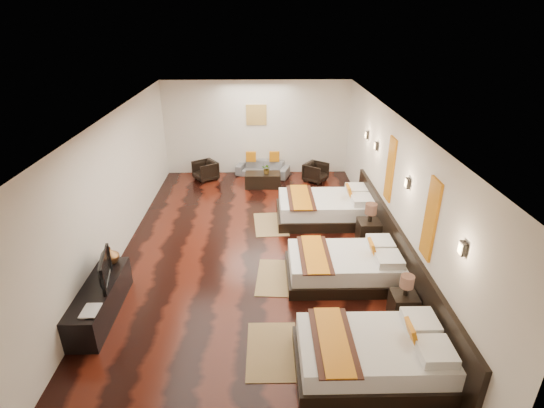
{
  "coord_description": "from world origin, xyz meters",
  "views": [
    {
      "loc": [
        0.19,
        -7.49,
        4.58
      ],
      "look_at": [
        0.36,
        0.0,
        1.1
      ],
      "focal_mm": 27.56,
      "sensor_mm": 36.0,
      "label": 1
    }
  ],
  "objects_px": {
    "nightstand_a": "(404,303)",
    "armchair_left": "(205,171)",
    "bed_far": "(327,208)",
    "coffee_table": "(263,180)",
    "armchair_right": "(316,172)",
    "nightstand_b": "(369,229)",
    "book": "(82,311)",
    "table_plant": "(267,169)",
    "bed_mid": "(345,266)",
    "tv": "(101,270)",
    "figurine": "(110,255)",
    "bed_near": "(374,354)",
    "sofa": "(263,168)",
    "tv_console": "(100,301)"
  },
  "relations": [
    {
      "from": "nightstand_a",
      "to": "armchair_left",
      "type": "relative_size",
      "value": 1.29
    },
    {
      "from": "bed_far",
      "to": "armchair_left",
      "type": "relative_size",
      "value": 3.68
    },
    {
      "from": "coffee_table",
      "to": "armchair_right",
      "type": "bearing_deg",
      "value": 13.73
    },
    {
      "from": "nightstand_b",
      "to": "book",
      "type": "xyz_separation_m",
      "value": [
        -4.95,
        -2.88,
        0.24
      ]
    },
    {
      "from": "bed_far",
      "to": "armchair_right",
      "type": "xyz_separation_m",
      "value": [
        0.03,
        2.49,
        -0.02
      ]
    },
    {
      "from": "table_plant",
      "to": "armchair_right",
      "type": "bearing_deg",
      "value": 15.93
    },
    {
      "from": "bed_mid",
      "to": "tv",
      "type": "relative_size",
      "value": 2.51
    },
    {
      "from": "bed_mid",
      "to": "figurine",
      "type": "relative_size",
      "value": 6.77
    },
    {
      "from": "bed_near",
      "to": "tv",
      "type": "bearing_deg",
      "value": 161.37
    },
    {
      "from": "bed_mid",
      "to": "figurine",
      "type": "xyz_separation_m",
      "value": [
        -4.2,
        -0.22,
        0.43
      ]
    },
    {
      "from": "table_plant",
      "to": "figurine",
      "type": "bearing_deg",
      "value": -120.45
    },
    {
      "from": "coffee_table",
      "to": "nightstand_b",
      "type": "bearing_deg",
      "value": -54.87
    },
    {
      "from": "sofa",
      "to": "bed_far",
      "type": "bearing_deg",
      "value": -45.47
    },
    {
      "from": "bed_far",
      "to": "nightstand_a",
      "type": "distance_m",
      "value": 3.64
    },
    {
      "from": "table_plant",
      "to": "tv_console",
      "type": "bearing_deg",
      "value": -117.06
    },
    {
      "from": "tv_console",
      "to": "figurine",
      "type": "height_order",
      "value": "figurine"
    },
    {
      "from": "nightstand_b",
      "to": "sofa",
      "type": "xyz_separation_m",
      "value": [
        -2.27,
        4.1,
        -0.09
      ]
    },
    {
      "from": "tv",
      "to": "coffee_table",
      "type": "relative_size",
      "value": 0.84
    },
    {
      "from": "bed_far",
      "to": "armchair_right",
      "type": "bearing_deg",
      "value": 89.35
    },
    {
      "from": "bed_near",
      "to": "coffee_table",
      "type": "height_order",
      "value": "bed_near"
    },
    {
      "from": "armchair_left",
      "to": "coffee_table",
      "type": "bearing_deg",
      "value": 36.96
    },
    {
      "from": "bed_far",
      "to": "tv_console",
      "type": "relative_size",
      "value": 1.28
    },
    {
      "from": "tv_console",
      "to": "sofa",
      "type": "relative_size",
      "value": 1.15
    },
    {
      "from": "bed_far",
      "to": "tv_console",
      "type": "xyz_separation_m",
      "value": [
        -4.2,
        -3.38,
        -0.03
      ]
    },
    {
      "from": "bed_far",
      "to": "sofa",
      "type": "xyz_separation_m",
      "value": [
        -1.53,
        2.98,
        -0.07
      ]
    },
    {
      "from": "bed_near",
      "to": "sofa",
      "type": "bearing_deg",
      "value": 101.28
    },
    {
      "from": "tv",
      "to": "coffee_table",
      "type": "distance_m",
      "value": 6.0
    },
    {
      "from": "figurine",
      "to": "coffee_table",
      "type": "xyz_separation_m",
      "value": [
        2.67,
        4.78,
        -0.51
      ]
    },
    {
      "from": "bed_near",
      "to": "bed_mid",
      "type": "xyz_separation_m",
      "value": [
        0.0,
        2.2,
        0.0
      ]
    },
    {
      "from": "sofa",
      "to": "table_plant",
      "type": "relative_size",
      "value": 5.37
    },
    {
      "from": "nightstand_a",
      "to": "sofa",
      "type": "relative_size",
      "value": 0.52
    },
    {
      "from": "sofa",
      "to": "armchair_right",
      "type": "height_order",
      "value": "armchair_right"
    },
    {
      "from": "tv_console",
      "to": "figurine",
      "type": "relative_size",
      "value": 5.77
    },
    {
      "from": "sofa",
      "to": "armchair_right",
      "type": "xyz_separation_m",
      "value": [
        1.55,
        -0.5,
        0.05
      ]
    },
    {
      "from": "tv",
      "to": "figurine",
      "type": "xyz_separation_m",
      "value": [
        -0.05,
        0.58,
        -0.09
      ]
    },
    {
      "from": "book",
      "to": "armchair_left",
      "type": "relative_size",
      "value": 0.54
    },
    {
      "from": "bed_near",
      "to": "tv",
      "type": "distance_m",
      "value": 4.41
    },
    {
      "from": "bed_far",
      "to": "nightstand_a",
      "type": "xyz_separation_m",
      "value": [
        0.75,
        -3.57,
        -0.02
      ]
    },
    {
      "from": "bed_far",
      "to": "armchair_left",
      "type": "xyz_separation_m",
      "value": [
        -3.22,
        2.68,
        -0.02
      ]
    },
    {
      "from": "book",
      "to": "tv",
      "type": "bearing_deg",
      "value": 86.15
    },
    {
      "from": "figurine",
      "to": "coffee_table",
      "type": "height_order",
      "value": "figurine"
    },
    {
      "from": "armchair_left",
      "to": "tv",
      "type": "bearing_deg",
      "value": -43.31
    },
    {
      "from": "armchair_right",
      "to": "table_plant",
      "type": "height_order",
      "value": "table_plant"
    },
    {
      "from": "sofa",
      "to": "table_plant",
      "type": "height_order",
      "value": "table_plant"
    },
    {
      "from": "nightstand_b",
      "to": "figurine",
      "type": "relative_size",
      "value": 2.95
    },
    {
      "from": "book",
      "to": "armchair_right",
      "type": "distance_m",
      "value": 7.75
    },
    {
      "from": "book",
      "to": "figurine",
      "type": "height_order",
      "value": "figurine"
    },
    {
      "from": "bed_near",
      "to": "book",
      "type": "bearing_deg",
      "value": 171.14
    },
    {
      "from": "book",
      "to": "armchair_left",
      "type": "xyz_separation_m",
      "value": [
        0.98,
        6.68,
        -0.28
      ]
    },
    {
      "from": "bed_far",
      "to": "sofa",
      "type": "bearing_deg",
      "value": 117.09
    }
  ]
}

